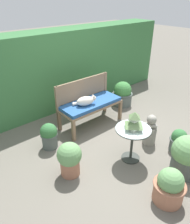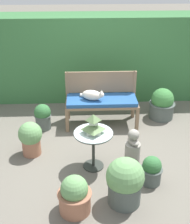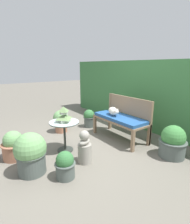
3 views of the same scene
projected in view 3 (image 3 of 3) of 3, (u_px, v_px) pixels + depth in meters
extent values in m
plane|color=#666056|center=(83.00, 149.00, 3.55)|extent=(30.00, 30.00, 0.00)
cube|color=#38703D|center=(155.00, 95.00, 4.61)|extent=(6.40, 0.73, 1.78)
cube|color=#7F664C|center=(95.00, 125.00, 4.38)|extent=(0.06, 0.06, 0.43)
cube|color=#7F664C|center=(133.00, 142.00, 3.40)|extent=(0.06, 0.06, 0.43)
cube|color=#7F664C|center=(110.00, 121.00, 4.67)|extent=(0.06, 0.06, 0.43)
cube|color=#7F664C|center=(149.00, 136.00, 3.68)|extent=(0.06, 0.06, 0.43)
cube|color=#7F664C|center=(120.00, 120.00, 3.97)|extent=(1.32, 0.56, 0.04)
cube|color=#23518E|center=(120.00, 118.00, 3.96)|extent=(1.27, 0.51, 0.07)
cube|color=#7F664C|center=(110.00, 111.00, 4.60)|extent=(0.06, 0.06, 0.95)
cube|color=#7F664C|center=(150.00, 124.00, 3.62)|extent=(0.06, 0.06, 0.95)
cube|color=#7F664C|center=(128.00, 106.00, 4.04)|extent=(1.27, 0.04, 0.41)
ellipsoid|color=silver|center=(113.00, 111.00, 4.04)|extent=(0.40, 0.28, 0.18)
sphere|color=silver|center=(116.00, 112.00, 3.87)|extent=(0.10, 0.10, 0.10)
cone|color=silver|center=(118.00, 109.00, 3.86)|extent=(0.04, 0.04, 0.05)
cone|color=silver|center=(115.00, 109.00, 3.85)|extent=(0.04, 0.04, 0.05)
cylinder|color=silver|center=(114.00, 112.00, 4.21)|extent=(0.21, 0.12, 0.06)
cylinder|color=#2D332D|center=(65.00, 150.00, 3.51)|extent=(0.31, 0.31, 0.02)
cylinder|color=#2D332D|center=(65.00, 137.00, 3.43)|extent=(0.04, 0.04, 0.59)
cylinder|color=silver|center=(64.00, 122.00, 3.36)|extent=(0.57, 0.57, 0.01)
torus|color=#2D332D|center=(64.00, 123.00, 3.36)|extent=(0.57, 0.57, 0.02)
cube|color=#B2BCA8|center=(64.00, 120.00, 3.35)|extent=(0.20, 0.20, 0.06)
pyramid|color=#668451|center=(64.00, 117.00, 3.33)|extent=(0.27, 0.27, 0.09)
cube|color=#B2BCA8|center=(64.00, 113.00, 3.31)|extent=(0.12, 0.12, 0.05)
pyramid|color=#668451|center=(63.00, 109.00, 3.29)|extent=(0.17, 0.17, 0.10)
cylinder|color=gray|center=(85.00, 153.00, 3.04)|extent=(0.24, 0.24, 0.34)
ellipsoid|color=gray|center=(85.00, 142.00, 2.98)|extent=(0.22, 0.28, 0.10)
sphere|color=gray|center=(84.00, 135.00, 2.95)|extent=(0.17, 0.17, 0.17)
cylinder|color=#4C5651|center=(172.00, 149.00, 3.24)|extent=(0.47, 0.47, 0.32)
torus|color=#4C5651|center=(173.00, 141.00, 3.20)|extent=(0.50, 0.50, 0.03)
sphere|color=#3D7F3D|center=(173.00, 137.00, 3.18)|extent=(0.43, 0.43, 0.43)
cylinder|color=#9E664C|center=(61.00, 126.00, 4.45)|extent=(0.30, 0.30, 0.31)
torus|color=#9E664C|center=(61.00, 121.00, 4.41)|extent=(0.33, 0.33, 0.03)
sphere|color=#66995B|center=(61.00, 118.00, 4.39)|extent=(0.38, 0.38, 0.38)
cylinder|color=#4C5651|center=(65.00, 170.00, 2.63)|extent=(0.28, 0.28, 0.25)
torus|color=#4C5651|center=(65.00, 164.00, 2.60)|extent=(0.32, 0.32, 0.03)
sphere|color=#336B38|center=(65.00, 160.00, 2.59)|extent=(0.27, 0.27, 0.27)
cylinder|color=#4C5651|center=(32.00, 163.00, 2.74)|extent=(0.43, 0.43, 0.33)
torus|color=#4C5651|center=(31.00, 154.00, 2.70)|extent=(0.46, 0.46, 0.03)
sphere|color=#66995B|center=(30.00, 148.00, 2.68)|extent=(0.49, 0.49, 0.49)
cylinder|color=#4C5651|center=(89.00, 122.00, 4.82)|extent=(0.27, 0.27, 0.28)
torus|color=#4C5651|center=(89.00, 117.00, 4.79)|extent=(0.31, 0.31, 0.03)
sphere|color=#336B38|center=(89.00, 115.00, 4.77)|extent=(0.30, 0.30, 0.30)
cylinder|color=#9E664C|center=(14.00, 151.00, 3.18)|extent=(0.40, 0.40, 0.29)
torus|color=#9E664C|center=(13.00, 144.00, 3.14)|extent=(0.44, 0.44, 0.03)
sphere|color=#66995B|center=(13.00, 140.00, 3.12)|extent=(0.34, 0.34, 0.34)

